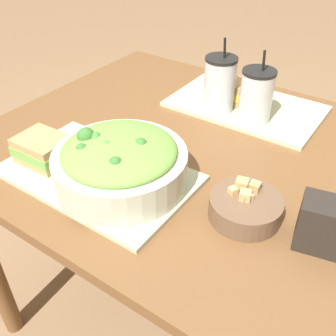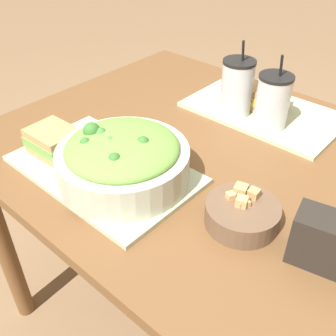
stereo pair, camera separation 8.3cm
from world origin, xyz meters
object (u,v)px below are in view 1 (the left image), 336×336
(sandwich_near, at_px, (43,149))
(baguette_near, at_px, (125,142))
(salad_bowl, at_px, (120,162))
(drink_cup_dark, at_px, (219,86))
(drink_cup_red, at_px, (256,97))
(sandwich_far, at_px, (246,94))
(soup_bowl, at_px, (245,206))

(sandwich_near, bearing_deg, baguette_near, 43.58)
(salad_bowl, height_order, drink_cup_dark, drink_cup_dark)
(baguette_near, xyz_separation_m, drink_cup_red, (0.20, 0.33, 0.04))
(sandwich_near, height_order, baguette_near, sandwich_near)
(baguette_near, xyz_separation_m, drink_cup_dark, (0.08, 0.33, 0.05))
(sandwich_near, distance_m, baguette_near, 0.20)
(baguette_near, distance_m, sandwich_far, 0.43)
(soup_bowl, xyz_separation_m, drink_cup_dark, (-0.26, 0.36, 0.06))
(baguette_near, bearing_deg, soup_bowl, -104.22)
(salad_bowl, xyz_separation_m, baguette_near, (-0.07, 0.10, -0.03))
(sandwich_near, xyz_separation_m, sandwich_far, (0.27, 0.55, 0.00))
(baguette_near, bearing_deg, salad_bowl, -153.37)
(soup_bowl, bearing_deg, drink_cup_red, 112.24)
(sandwich_far, bearing_deg, sandwich_near, -122.37)
(salad_bowl, height_order, sandwich_far, salad_bowl)
(sandwich_near, bearing_deg, soup_bowl, 10.64)
(salad_bowl, bearing_deg, drink_cup_red, 73.84)
(drink_cup_red, bearing_deg, sandwich_far, 129.11)
(sandwich_near, height_order, sandwich_far, same)
(drink_cup_dark, height_order, drink_cup_red, drink_cup_dark)
(salad_bowl, distance_m, drink_cup_red, 0.45)
(salad_bowl, distance_m, soup_bowl, 0.28)
(sandwich_near, height_order, drink_cup_red, drink_cup_red)
(drink_cup_red, bearing_deg, sandwich_near, -125.30)
(soup_bowl, xyz_separation_m, sandwich_near, (-0.48, -0.11, 0.02))
(soup_bowl, relative_size, baguette_near, 0.99)
(soup_bowl, relative_size, drink_cup_dark, 0.70)
(drink_cup_red, bearing_deg, salad_bowl, -106.16)
(sandwich_far, xyz_separation_m, drink_cup_red, (0.06, -0.08, 0.04))
(soup_bowl, xyz_separation_m, sandwich_far, (-0.21, 0.44, 0.02))
(soup_bowl, bearing_deg, sandwich_far, 115.63)
(sandwich_far, height_order, drink_cup_dark, drink_cup_dark)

